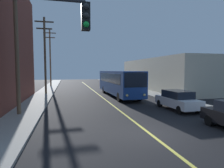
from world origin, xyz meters
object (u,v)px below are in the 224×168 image
Objects in this scene: city_bus at (118,82)px; utility_pole_near at (16,33)px; traffic_signal_left_corner at (30,42)px; parked_car_white at (177,100)px; utility_pole_far at (50,56)px; fire_hydrant at (194,101)px; utility_pole_mid at (45,52)px.

city_bus is 13.57m from utility_pole_near.
traffic_signal_left_corner is at bearing -73.85° from utility_pole_near.
utility_pole_near reaches higher than parked_car_white.
utility_pole_far is 29.52m from fire_hydrant.
city_bus is at bearing 118.44° from fire_hydrant.
utility_pole_near is 7.99m from traffic_signal_left_corner.
utility_pole_mid is 12.09× the size of fire_hydrant.
utility_pole_near reaches higher than fire_hydrant.
utility_pole_far is 13.21× the size of fire_hydrant.
utility_pole_far is at bearing 115.09° from parked_car_white.
utility_pole_mid is at bearing -88.39° from utility_pole_far.
traffic_signal_left_corner is 7.14× the size of fire_hydrant.
parked_car_white is 18.16m from utility_pole_mid.
parked_car_white is 5.29× the size of fire_hydrant.
city_bus is 10.64m from utility_pole_mid.
parked_car_white is 13.40m from utility_pole_near.
utility_pole_mid is at bearing 94.49° from traffic_signal_left_corner.
parked_car_white is 0.40× the size of utility_pole_far.
utility_pole_mid is at bearing 87.07° from utility_pole_near.
utility_pole_near is 0.95× the size of utility_pole_far.
utility_pole_mid reaches higher than fire_hydrant.
utility_pole_near is at bearing -92.93° from utility_pole_mid.
city_bus is 1.10× the size of utility_pole_far.
fire_hydrant is at bearing -0.51° from utility_pole_near.
utility_pole_far reaches higher than utility_pole_near.
utility_pole_near reaches higher than city_bus.
utility_pole_far is (-12.12, 25.88, 5.38)m from parked_car_white.
city_bus is 9.84m from fire_hydrant.
utility_pole_far reaches higher than traffic_signal_left_corner.
utility_pole_far is (0.26, 25.14, 0.30)m from utility_pole_near.
fire_hydrant is at bearing -41.78° from utility_pole_mid.
parked_car_white is at bearing -47.77° from utility_pole_mid.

